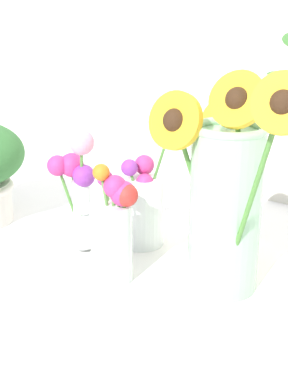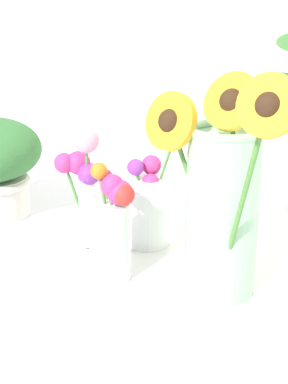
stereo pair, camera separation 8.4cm
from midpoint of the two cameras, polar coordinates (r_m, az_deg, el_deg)
name	(u,v)px [view 2 (the right image)]	position (r m, az deg, el deg)	size (l,w,h in m)	color
ground_plane	(110,303)	(0.84, -0.76, -11.87)	(6.00, 6.00, 0.00)	silver
serving_tray	(144,274)	(0.90, 2.70, -8.84)	(0.50, 0.50, 0.02)	white
mason_jar_sunflowers	(223,198)	(0.78, 11.46, -0.64)	(0.26, 0.20, 0.39)	#99CC9E
vase_small_center	(111,228)	(0.82, -0.64, -3.93)	(0.08, 0.07, 0.19)	white
vase_bulb_right	(86,199)	(0.93, -3.72, -0.82)	(0.09, 0.07, 0.22)	white
vase_small_back	(148,206)	(0.95, 2.91, -1.52)	(0.09, 0.09, 0.21)	white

